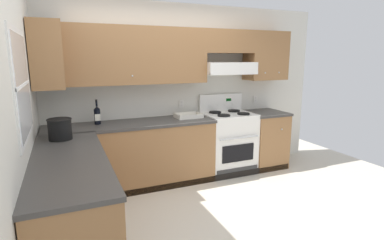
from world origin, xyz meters
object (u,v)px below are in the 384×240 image
stove (228,142)px  bowl (188,116)px  bucket (60,129)px  wine_bottle (97,115)px

stove → bowl: (-0.66, 0.04, 0.45)m
bowl → bucket: (-1.73, -0.59, 0.10)m
bowl → stove: bearing=-3.3°
wine_bottle → bucket: (-0.45, -0.65, -0.01)m
wine_bottle → bucket: bearing=-125.0°
bowl → wine_bottle: bearing=177.4°
stove → wine_bottle: wine_bottle is taller
stove → bucket: (-2.39, -0.55, 0.55)m
wine_bottle → bowl: wine_bottle is taller
bowl → bucket: size_ratio=1.50×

